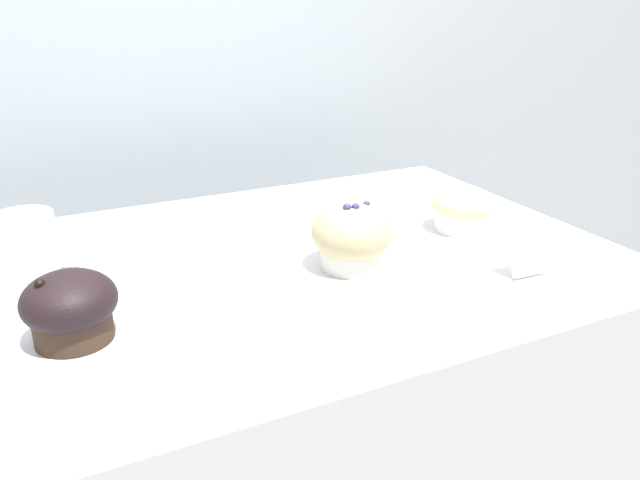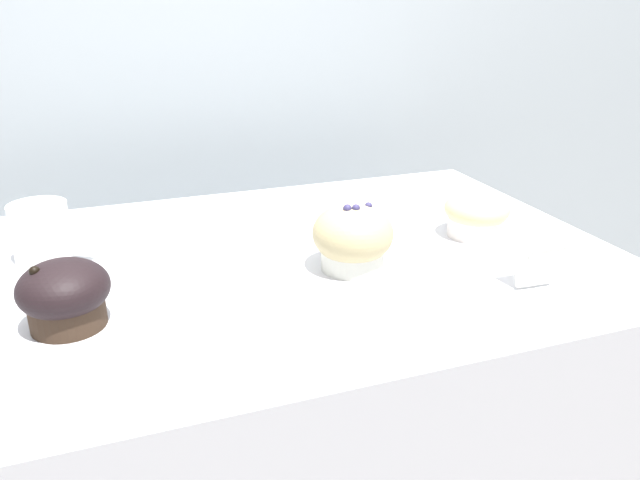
{
  "view_description": "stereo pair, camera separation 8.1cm",
  "coord_description": "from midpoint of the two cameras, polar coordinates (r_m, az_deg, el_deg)",
  "views": [
    {
      "loc": [
        -0.27,
        -0.74,
        1.29
      ],
      "look_at": [
        0.07,
        -0.06,
        0.99
      ],
      "focal_mm": 35.0,
      "sensor_mm": 36.0,
      "label": 1
    },
    {
      "loc": [
        -0.19,
        -0.77,
        1.29
      ],
      "look_at": [
        0.07,
        -0.06,
        0.99
      ],
      "focal_mm": 35.0,
      "sensor_mm": 36.0,
      "label": 2
    }
  ],
  "objects": [
    {
      "name": "muffin_back_left",
      "position": [
        0.82,
        5.83,
        0.12
      ],
      "size": [
        0.11,
        0.11,
        0.09
      ],
      "color": "silver",
      "rests_on": "display_counter"
    },
    {
      "name": "coffee_cup",
      "position": [
        0.91,
        -21.79,
        0.72
      ],
      "size": [
        0.11,
        0.08,
        0.08
      ],
      "color": "white",
      "rests_on": "display_counter"
    },
    {
      "name": "muffin_back_right",
      "position": [
        0.72,
        -19.39,
        -4.8
      ],
      "size": [
        0.1,
        0.1,
        0.08
      ],
      "color": "#35261A",
      "rests_on": "display_counter"
    },
    {
      "name": "wall_back",
      "position": [
        1.43,
        -10.04,
        5.51
      ],
      "size": [
        3.2,
        0.1,
        1.8
      ],
      "primitive_type": "cube",
      "color": "#A8B2B7",
      "rests_on": "ground"
    },
    {
      "name": "price_card",
      "position": [
        0.83,
        21.87,
        -2.11
      ],
      "size": [
        0.05,
        0.04,
        0.06
      ],
      "color": "white",
      "rests_on": "display_counter"
    },
    {
      "name": "muffin_front_center",
      "position": [
        0.98,
        16.44,
        2.29
      ],
      "size": [
        0.1,
        0.1,
        0.07
      ],
      "color": "white",
      "rests_on": "display_counter"
    }
  ]
}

